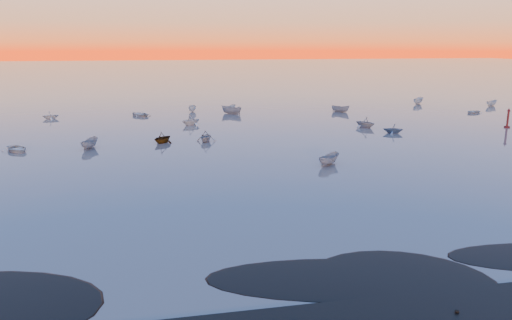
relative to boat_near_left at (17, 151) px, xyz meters
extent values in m
plane|color=#645953|center=(31.36, 57.34, 0.00)|extent=(600.00, 600.00, 0.00)
imported|color=silver|center=(0.00, 0.00, 0.00)|extent=(4.58, 3.81, 1.07)
imported|color=slate|center=(37.66, -15.42, 0.00)|extent=(3.56, 3.85, 1.28)
cylinder|color=#4A100F|center=(76.16, 3.69, 0.05)|extent=(0.95, 0.95, 0.32)
cylinder|color=#4A100F|center=(76.16, 3.69, 1.37)|extent=(0.34, 0.34, 2.75)
cone|color=#4A100F|center=(76.16, 3.69, 3.01)|extent=(0.63, 0.63, 0.53)
camera|label=1|loc=(17.95, -69.20, 13.90)|focal=35.00mm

